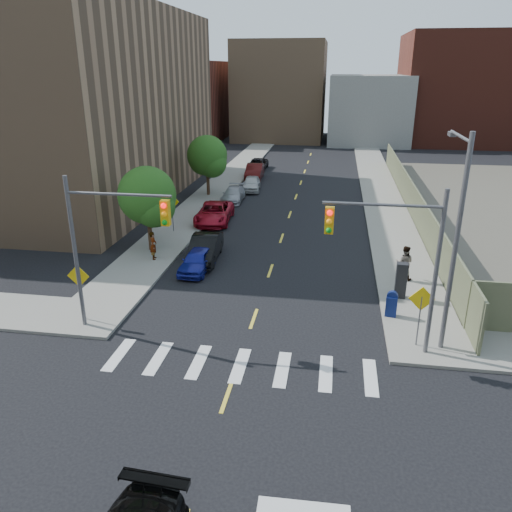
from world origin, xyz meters
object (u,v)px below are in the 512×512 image
(parked_car_silver, at_px, (233,195))
(payphone, at_px, (401,280))
(parked_car_grey, at_px, (258,164))
(pedestrian_west, at_px, (153,245))
(parked_car_black, at_px, (205,248))
(parked_car_red, at_px, (214,213))
(parked_car_maroon, at_px, (255,172))
(parked_car_white, at_px, (251,184))
(mailbox, at_px, (392,304))
(pedestrian_east, at_px, (404,263))
(parked_car_blue, at_px, (197,260))

(parked_car_silver, bearing_deg, payphone, -56.80)
(parked_car_grey, height_order, pedestrian_west, pedestrian_west)
(parked_car_black, relative_size, parked_car_red, 0.87)
(parked_car_maroon, relative_size, pedestrian_west, 2.76)
(parked_car_red, bearing_deg, parked_car_silver, 85.27)
(parked_car_red, bearing_deg, parked_car_white, 81.09)
(parked_car_maroon, distance_m, payphone, 30.33)
(parked_car_grey, distance_m, mailbox, 37.26)
(pedestrian_east, bearing_deg, parked_car_black, 5.37)
(parked_car_blue, height_order, parked_car_black, parked_car_black)
(mailbox, height_order, payphone, payphone)
(mailbox, bearing_deg, parked_car_white, 123.68)
(parked_car_maroon, xyz_separation_m, mailbox, (11.38, -30.00, -0.03))
(parked_car_maroon, bearing_deg, parked_car_black, -90.93)
(parked_car_blue, xyz_separation_m, payphone, (11.21, -2.14, 0.43))
(parked_car_maroon, bearing_deg, parked_car_silver, -94.82)
(parked_car_maroon, bearing_deg, parked_car_red, -94.62)
(mailbox, distance_m, pedestrian_east, 4.70)
(parked_car_white, height_order, parked_car_maroon, parked_car_maroon)
(parked_car_blue, relative_size, parked_car_black, 0.81)
(parked_car_black, relative_size, mailbox, 3.68)
(parked_car_blue, relative_size, parked_car_grey, 0.85)
(parked_car_white, bearing_deg, parked_car_red, -101.19)
(parked_car_silver, distance_m, parked_car_maroon, 9.62)
(parked_car_grey, relative_size, pedestrian_east, 2.29)
(parked_car_red, xyz_separation_m, payphone, (12.51, -11.77, 0.33))
(payphone, height_order, pedestrian_east, pedestrian_east)
(pedestrian_west, xyz_separation_m, pedestrian_east, (14.67, -0.81, 0.10))
(parked_car_maroon, height_order, payphone, payphone)
(parked_car_black, xyz_separation_m, pedestrian_east, (11.65, -1.48, 0.36))
(pedestrian_east, bearing_deg, parked_car_grey, -54.54)
(parked_car_silver, xyz_separation_m, parked_car_maroon, (0.33, 9.61, 0.17))
(parked_car_red, distance_m, payphone, 17.18)
(parked_car_silver, relative_size, parked_car_white, 1.06)
(parked_car_maroon, distance_m, mailbox, 32.09)
(parked_car_silver, relative_size, mailbox, 3.40)
(parked_car_red, distance_m, parked_car_white, 10.81)
(parked_car_maroon, xyz_separation_m, pedestrian_east, (12.45, -25.44, 0.33))
(parked_car_silver, height_order, parked_car_grey, parked_car_silver)
(pedestrian_east, bearing_deg, parked_car_white, -46.81)
(parked_car_red, distance_m, mailbox, 18.30)
(parked_car_red, height_order, pedestrian_west, pedestrian_west)
(parked_car_maroon, height_order, mailbox, parked_car_maroon)
(payphone, bearing_deg, parked_car_silver, 126.72)
(parked_car_blue, height_order, parked_car_white, parked_car_white)
(pedestrian_west, bearing_deg, payphone, -115.70)
(mailbox, bearing_deg, parked_car_grey, 118.61)
(pedestrian_east, bearing_deg, parked_car_red, -23.23)
(parked_car_red, bearing_deg, pedestrian_west, -104.68)
(pedestrian_east, bearing_deg, parked_car_maroon, -51.29)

